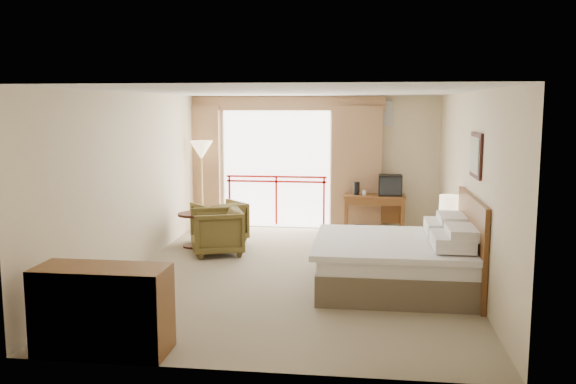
# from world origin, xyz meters

# --- Properties ---
(floor) EXTENTS (7.00, 7.00, 0.00)m
(floor) POSITION_xyz_m (0.00, 0.00, 0.00)
(floor) COLOR gray
(floor) RESTS_ON ground
(ceiling) EXTENTS (7.00, 7.00, 0.00)m
(ceiling) POSITION_xyz_m (0.00, 0.00, 2.70)
(ceiling) COLOR white
(ceiling) RESTS_ON wall_back
(wall_back) EXTENTS (5.00, 0.00, 5.00)m
(wall_back) POSITION_xyz_m (0.00, 3.50, 1.35)
(wall_back) COLOR beige
(wall_back) RESTS_ON ground
(wall_front) EXTENTS (5.00, 0.00, 5.00)m
(wall_front) POSITION_xyz_m (0.00, -3.50, 1.35)
(wall_front) COLOR beige
(wall_front) RESTS_ON ground
(wall_left) EXTENTS (0.00, 7.00, 7.00)m
(wall_left) POSITION_xyz_m (-2.50, 0.00, 1.35)
(wall_left) COLOR beige
(wall_left) RESTS_ON ground
(wall_right) EXTENTS (0.00, 7.00, 7.00)m
(wall_right) POSITION_xyz_m (2.50, 0.00, 1.35)
(wall_right) COLOR beige
(wall_right) RESTS_ON ground
(balcony_door) EXTENTS (2.40, 0.00, 2.40)m
(balcony_door) POSITION_xyz_m (-0.80, 3.48, 1.20)
(balcony_door) COLOR white
(balcony_door) RESTS_ON wall_back
(balcony_railing) EXTENTS (2.09, 0.03, 1.02)m
(balcony_railing) POSITION_xyz_m (-0.80, 3.46, 0.81)
(balcony_railing) COLOR red
(balcony_railing) RESTS_ON wall_back
(curtain_left) EXTENTS (1.00, 0.26, 2.50)m
(curtain_left) POSITION_xyz_m (-2.45, 3.35, 1.25)
(curtain_left) COLOR #885F40
(curtain_left) RESTS_ON wall_back
(curtain_right) EXTENTS (1.00, 0.26, 2.50)m
(curtain_right) POSITION_xyz_m (0.85, 3.35, 1.25)
(curtain_right) COLOR #885F40
(curtain_right) RESTS_ON wall_back
(valance) EXTENTS (4.40, 0.22, 0.28)m
(valance) POSITION_xyz_m (-0.80, 3.38, 2.55)
(valance) COLOR #885F40
(valance) RESTS_ON wall_back
(hvac_vent) EXTENTS (0.50, 0.04, 0.50)m
(hvac_vent) POSITION_xyz_m (1.30, 3.47, 2.35)
(hvac_vent) COLOR silver
(hvac_vent) RESTS_ON wall_back
(bed) EXTENTS (2.13, 2.06, 0.97)m
(bed) POSITION_xyz_m (1.50, -0.60, 0.38)
(bed) COLOR brown
(bed) RESTS_ON floor
(headboard) EXTENTS (0.06, 2.10, 1.30)m
(headboard) POSITION_xyz_m (2.46, -0.60, 0.65)
(headboard) COLOR #572E13
(headboard) RESTS_ON wall_right
(framed_art) EXTENTS (0.04, 0.72, 0.60)m
(framed_art) POSITION_xyz_m (2.47, -0.60, 1.85)
(framed_art) COLOR black
(framed_art) RESTS_ON wall_right
(nightstand) EXTENTS (0.42, 0.49, 0.56)m
(nightstand) POSITION_xyz_m (2.33, 0.70, 0.28)
(nightstand) COLOR #572E13
(nightstand) RESTS_ON floor
(table_lamp) EXTENTS (0.30, 0.30, 0.54)m
(table_lamp) POSITION_xyz_m (2.33, 0.75, 0.98)
(table_lamp) COLOR tan
(table_lamp) RESTS_ON nightstand
(phone) EXTENTS (0.19, 0.17, 0.07)m
(phone) POSITION_xyz_m (2.28, 0.55, 0.60)
(phone) COLOR black
(phone) RESTS_ON nightstand
(desk) EXTENTS (1.18, 0.57, 0.77)m
(desk) POSITION_xyz_m (1.21, 3.05, 0.60)
(desk) COLOR #572E13
(desk) RESTS_ON floor
(tv) EXTENTS (0.45, 0.36, 0.41)m
(tv) POSITION_xyz_m (1.51, 2.99, 0.97)
(tv) COLOR black
(tv) RESTS_ON desk
(coffee_maker) EXTENTS (0.14, 0.14, 0.25)m
(coffee_maker) POSITION_xyz_m (0.86, 3.00, 0.90)
(coffee_maker) COLOR black
(coffee_maker) RESTS_ON desk
(cup) EXTENTS (0.08, 0.08, 0.10)m
(cup) POSITION_xyz_m (1.01, 2.95, 0.82)
(cup) COLOR white
(cup) RESTS_ON desk
(wastebasket) EXTENTS (0.27, 0.27, 0.27)m
(wastebasket) POSITION_xyz_m (0.95, 2.47, 0.14)
(wastebasket) COLOR black
(wastebasket) RESTS_ON floor
(armchair_far) EXTENTS (1.16, 1.16, 0.76)m
(armchair_far) POSITION_xyz_m (-1.63, 1.91, 0.00)
(armchair_far) COLOR #473B19
(armchair_far) RESTS_ON floor
(armchair_near) EXTENTS (1.08, 1.07, 0.77)m
(armchair_near) POSITION_xyz_m (-1.46, 0.98, 0.00)
(armchair_near) COLOR #473B19
(armchair_near) RESTS_ON floor
(side_table) EXTENTS (0.56, 0.56, 0.61)m
(side_table) POSITION_xyz_m (-1.99, 1.45, 0.42)
(side_table) COLOR black
(side_table) RESTS_ON floor
(book) EXTENTS (0.19, 0.24, 0.02)m
(book) POSITION_xyz_m (-1.99, 1.45, 0.61)
(book) COLOR white
(book) RESTS_ON side_table
(floor_lamp) EXTENTS (0.46, 0.46, 1.81)m
(floor_lamp) POSITION_xyz_m (-2.22, 2.89, 1.56)
(floor_lamp) COLOR tan
(floor_lamp) RESTS_ON floor
(dresser) EXTENTS (1.34, 0.57, 0.90)m
(dresser) POSITION_xyz_m (-1.59, -3.24, 0.45)
(dresser) COLOR #572E13
(dresser) RESTS_ON floor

